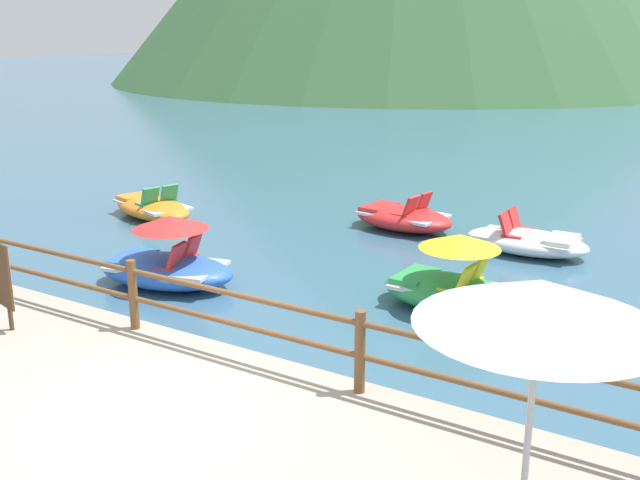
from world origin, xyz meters
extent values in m
cylinder|color=brown|center=(-1.70, 1.55, 0.88)|extent=(0.12, 0.12, 0.95)
cylinder|color=brown|center=(1.70, 1.55, 0.88)|extent=(0.12, 0.12, 0.95)
cylinder|color=brown|center=(0.00, 1.55, 1.21)|extent=(23.80, 0.07, 0.07)
cylinder|color=brown|center=(0.00, 1.55, 0.83)|extent=(23.80, 0.07, 0.07)
cylinder|color=#4C331E|center=(-3.05, 0.65, 0.57)|extent=(0.06, 0.06, 0.35)
cylinder|color=#B2B2B7|center=(4.02, -0.23, 1.40)|extent=(0.05, 0.05, 2.00)
cone|color=white|center=(4.02, -0.23, 2.48)|extent=(1.70, 1.70, 0.32)
ellipsoid|color=orange|center=(-6.93, 7.25, 0.23)|extent=(2.81, 1.91, 0.46)
cube|color=silver|center=(-6.93, 7.25, 0.31)|extent=(2.21, 1.54, 0.06)
cube|color=#339956|center=(-6.67, 7.43, 0.38)|extent=(0.50, 0.50, 0.08)
cube|color=#339956|center=(-6.50, 7.38, 0.60)|extent=(0.31, 0.44, 0.43)
cube|color=#339956|center=(-6.82, 6.96, 0.38)|extent=(0.50, 0.50, 0.08)
cube|color=#339956|center=(-6.64, 6.91, 0.60)|extent=(0.31, 0.44, 0.43)
cube|color=orange|center=(-7.61, 7.45, 0.37)|extent=(0.79, 0.99, 0.12)
ellipsoid|color=blue|center=(-3.33, 3.88, 0.27)|extent=(2.65, 1.85, 0.53)
cube|color=silver|center=(-3.33, 3.88, 0.36)|extent=(2.08, 1.49, 0.06)
cube|color=red|center=(-3.21, 4.19, 0.43)|extent=(0.48, 0.48, 0.08)
cube|color=red|center=(-3.04, 4.23, 0.65)|extent=(0.29, 0.44, 0.43)
cube|color=red|center=(-3.10, 3.66, 0.43)|extent=(0.48, 0.48, 0.08)
cube|color=red|center=(-2.92, 3.70, 0.65)|extent=(0.29, 0.44, 0.43)
cube|color=blue|center=(-3.98, 3.74, 0.42)|extent=(0.73, 1.04, 0.12)
cone|color=red|center=(-3.21, 3.91, 1.13)|extent=(1.54, 1.54, 0.22)
ellipsoid|color=red|center=(-1.51, 9.37, 0.25)|extent=(2.45, 1.62, 0.51)
cube|color=silver|center=(-1.51, 9.37, 0.34)|extent=(1.91, 1.32, 0.06)
cube|color=red|center=(-1.31, 9.62, 0.41)|extent=(0.44, 0.44, 0.08)
cube|color=red|center=(-1.13, 9.60, 0.63)|extent=(0.25, 0.42, 0.43)
cube|color=red|center=(-1.37, 9.08, 0.41)|extent=(0.44, 0.44, 0.08)
cube|color=red|center=(-1.19, 9.06, 0.63)|extent=(0.25, 0.42, 0.43)
cube|color=red|center=(-2.14, 9.45, 0.40)|extent=(0.62, 1.00, 0.12)
ellipsoid|color=white|center=(1.32, 9.02, 0.23)|extent=(2.42, 1.29, 0.45)
cube|color=silver|center=(1.32, 9.02, 0.30)|extent=(1.89, 1.06, 0.06)
cube|color=red|center=(1.14, 8.78, 0.37)|extent=(0.41, 0.41, 0.08)
cube|color=red|center=(0.96, 8.78, 0.59)|extent=(0.21, 0.40, 0.43)
cube|color=red|center=(1.15, 9.28, 0.37)|extent=(0.41, 0.41, 0.08)
cube|color=red|center=(0.97, 9.28, 0.59)|extent=(0.21, 0.40, 0.43)
cube|color=white|center=(1.98, 9.01, 0.36)|extent=(0.54, 0.89, 0.12)
ellipsoid|color=green|center=(1.19, 5.44, 0.25)|extent=(2.27, 1.41, 0.51)
cube|color=silver|center=(1.19, 5.44, 0.34)|extent=(1.77, 1.15, 0.06)
cube|color=yellow|center=(1.37, 5.70, 0.41)|extent=(0.41, 0.41, 0.08)
cube|color=yellow|center=(1.55, 5.69, 0.63)|extent=(0.22, 0.41, 0.43)
cube|color=yellow|center=(1.35, 5.17, 0.41)|extent=(0.41, 0.41, 0.08)
cube|color=yellow|center=(1.53, 5.16, 0.63)|extent=(0.22, 0.41, 0.43)
cube|color=green|center=(0.58, 5.46, 0.40)|extent=(0.52, 0.95, 0.12)
cone|color=yellow|center=(1.30, 5.43, 1.11)|extent=(1.31, 1.31, 0.22)
camera|label=1|loc=(5.20, -4.92, 4.23)|focal=41.49mm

